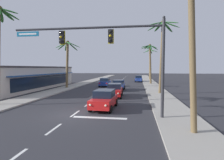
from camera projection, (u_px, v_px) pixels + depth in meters
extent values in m
plane|color=#2D2D33|center=(74.00, 115.00, 14.07)|extent=(220.00, 220.00, 0.00)
cube|color=#9E998E|center=(154.00, 88.00, 32.70)|extent=(3.20, 110.00, 0.14)
cube|color=#9E998E|center=(72.00, 86.00, 34.92)|extent=(3.20, 110.00, 0.14)
cube|color=silver|center=(11.00, 160.00, 7.12)|extent=(0.16, 2.00, 0.01)
cube|color=silver|center=(54.00, 129.00, 10.73)|extent=(0.16, 2.00, 0.01)
cube|color=silver|center=(75.00, 114.00, 14.34)|extent=(0.16, 2.00, 0.01)
cube|color=silver|center=(88.00, 104.00, 17.96)|extent=(0.16, 2.00, 0.01)
cube|color=silver|center=(96.00, 98.00, 21.57)|extent=(0.16, 2.00, 0.01)
cube|color=silver|center=(102.00, 94.00, 25.18)|extent=(0.16, 2.00, 0.01)
cube|color=silver|center=(107.00, 91.00, 28.79)|extent=(0.16, 2.00, 0.01)
cube|color=silver|center=(110.00, 88.00, 32.40)|extent=(0.16, 2.00, 0.01)
cube|color=silver|center=(113.00, 86.00, 36.01)|extent=(0.16, 2.00, 0.01)
cube|color=silver|center=(115.00, 84.00, 39.62)|extent=(0.16, 2.00, 0.01)
cube|color=silver|center=(117.00, 83.00, 43.23)|extent=(0.16, 2.00, 0.01)
cube|color=silver|center=(119.00, 82.00, 46.84)|extent=(0.16, 2.00, 0.01)
cube|color=silver|center=(120.00, 81.00, 50.45)|extent=(0.16, 2.00, 0.01)
cube|color=silver|center=(121.00, 80.00, 54.06)|extent=(0.16, 2.00, 0.01)
cube|color=silver|center=(122.00, 79.00, 57.67)|extent=(0.16, 2.00, 0.01)
cube|color=silver|center=(123.00, 79.00, 61.28)|extent=(0.16, 2.00, 0.01)
cube|color=silver|center=(124.00, 78.00, 64.89)|extent=(0.16, 2.00, 0.01)
cube|color=silver|center=(125.00, 78.00, 68.50)|extent=(0.16, 2.00, 0.01)
cube|color=silver|center=(125.00, 77.00, 72.11)|extent=(0.16, 2.00, 0.01)
cube|color=silver|center=(126.00, 77.00, 75.73)|extent=(0.16, 2.00, 0.01)
cube|color=silver|center=(127.00, 76.00, 79.34)|extent=(0.16, 2.00, 0.01)
cube|color=silver|center=(127.00, 76.00, 82.95)|extent=(0.16, 2.00, 0.01)
cube|color=silver|center=(100.00, 118.00, 13.16)|extent=(4.00, 0.44, 0.01)
cylinder|color=#2D2D33|center=(163.00, 70.00, 12.56)|extent=(0.22, 0.22, 7.05)
cylinder|color=#2D2D33|center=(86.00, 28.00, 13.15)|extent=(11.11, 0.16, 0.16)
sphere|color=#2D2D33|center=(164.00, 17.00, 12.32)|extent=(0.20, 0.20, 0.20)
cube|color=black|center=(111.00, 36.00, 12.91)|extent=(0.32, 0.26, 0.92)
sphere|color=black|center=(110.00, 31.00, 12.75)|extent=(0.17, 0.17, 0.17)
sphere|color=yellow|center=(110.00, 36.00, 12.77)|extent=(0.17, 0.17, 0.17)
sphere|color=black|center=(110.00, 40.00, 12.79)|extent=(0.17, 0.17, 0.17)
cube|color=yellow|center=(111.00, 36.00, 13.07)|extent=(0.42, 0.03, 1.04)
cube|color=black|center=(62.00, 37.00, 13.44)|extent=(0.32, 0.26, 0.92)
sphere|color=black|center=(61.00, 33.00, 13.28)|extent=(0.17, 0.17, 0.17)
sphere|color=yellow|center=(61.00, 37.00, 13.30)|extent=(0.17, 0.17, 0.17)
sphere|color=black|center=(61.00, 41.00, 13.32)|extent=(0.17, 0.17, 0.17)
cube|color=yellow|center=(63.00, 38.00, 13.60)|extent=(0.42, 0.03, 1.04)
cube|color=#196B93|center=(28.00, 34.00, 13.82)|extent=(1.81, 0.05, 0.36)
cube|color=white|center=(28.00, 34.00, 13.80)|extent=(1.45, 0.01, 0.12)
cube|color=red|center=(104.00, 101.00, 16.05)|extent=(1.93, 4.37, 0.72)
cube|color=black|center=(105.00, 93.00, 16.15)|extent=(1.69, 2.26, 0.64)
cylinder|color=black|center=(111.00, 109.00, 14.53)|extent=(0.25, 0.65, 0.64)
cylinder|color=black|center=(90.00, 108.00, 14.84)|extent=(0.25, 0.65, 0.64)
cylinder|color=black|center=(116.00, 102.00, 17.31)|extent=(0.25, 0.65, 0.64)
cylinder|color=black|center=(99.00, 102.00, 17.63)|extent=(0.25, 0.65, 0.64)
sphere|color=#F9EFC6|center=(106.00, 106.00, 13.81)|extent=(0.18, 0.18, 0.18)
sphere|color=#F9EFC6|center=(90.00, 105.00, 14.03)|extent=(0.18, 0.18, 0.18)
cube|color=red|center=(115.00, 97.00, 18.05)|extent=(0.24, 0.07, 0.20)
cube|color=red|center=(103.00, 96.00, 18.29)|extent=(0.24, 0.07, 0.20)
cube|color=red|center=(115.00, 91.00, 22.66)|extent=(1.91, 4.36, 0.72)
cube|color=black|center=(115.00, 86.00, 22.76)|extent=(1.68, 2.26, 0.64)
cylinder|color=black|center=(121.00, 96.00, 21.18)|extent=(0.24, 0.65, 0.64)
cylinder|color=black|center=(106.00, 96.00, 21.36)|extent=(0.24, 0.65, 0.64)
cylinder|color=black|center=(122.00, 93.00, 24.00)|extent=(0.24, 0.65, 0.64)
cylinder|color=black|center=(109.00, 93.00, 24.18)|extent=(0.24, 0.65, 0.64)
sphere|color=#F9EFC6|center=(118.00, 93.00, 20.43)|extent=(0.18, 0.18, 0.18)
sphere|color=#F9EFC6|center=(107.00, 93.00, 20.56)|extent=(0.18, 0.18, 0.18)
cube|color=red|center=(121.00, 89.00, 24.72)|extent=(0.24, 0.07, 0.20)
cube|color=red|center=(111.00, 89.00, 24.86)|extent=(0.24, 0.07, 0.20)
cube|color=navy|center=(118.00, 86.00, 29.31)|extent=(1.87, 4.34, 0.72)
cube|color=black|center=(118.00, 82.00, 29.41)|extent=(1.66, 2.24, 0.64)
cylinder|color=black|center=(123.00, 89.00, 27.79)|extent=(0.24, 0.65, 0.64)
cylinder|color=black|center=(112.00, 89.00, 28.08)|extent=(0.24, 0.65, 0.64)
cylinder|color=black|center=(124.00, 88.00, 30.58)|extent=(0.24, 0.65, 0.64)
cylinder|color=black|center=(114.00, 87.00, 30.87)|extent=(0.24, 0.65, 0.64)
sphere|color=#F9EFC6|center=(120.00, 87.00, 27.06)|extent=(0.18, 0.18, 0.18)
sphere|color=#F9EFC6|center=(112.00, 87.00, 27.27)|extent=(0.18, 0.18, 0.18)
cube|color=red|center=(124.00, 84.00, 31.31)|extent=(0.24, 0.07, 0.20)
cube|color=red|center=(116.00, 84.00, 31.53)|extent=(0.24, 0.07, 0.20)
cube|color=navy|center=(105.00, 83.00, 35.61)|extent=(1.82, 4.32, 0.72)
cube|color=black|center=(105.00, 80.00, 35.42)|extent=(1.63, 2.22, 0.64)
cylinder|color=black|center=(102.00, 84.00, 37.15)|extent=(0.23, 0.64, 0.64)
cylinder|color=black|center=(110.00, 84.00, 36.93)|extent=(0.23, 0.64, 0.64)
cylinder|color=black|center=(99.00, 85.00, 34.34)|extent=(0.23, 0.64, 0.64)
cylinder|color=black|center=(108.00, 85.00, 34.12)|extent=(0.23, 0.64, 0.64)
sphere|color=#B2B2AD|center=(104.00, 82.00, 37.83)|extent=(0.18, 0.18, 0.18)
sphere|color=#B2B2AD|center=(110.00, 82.00, 37.67)|extent=(0.18, 0.18, 0.18)
cube|color=red|center=(100.00, 83.00, 33.55)|extent=(0.24, 0.06, 0.20)
cube|color=red|center=(107.00, 83.00, 33.38)|extent=(0.24, 0.06, 0.20)
cube|color=navy|center=(139.00, 79.00, 47.16)|extent=(1.90, 4.35, 0.72)
cube|color=black|center=(139.00, 77.00, 47.26)|extent=(1.67, 2.25, 0.64)
cylinder|color=black|center=(142.00, 81.00, 45.64)|extent=(0.24, 0.65, 0.64)
cylinder|color=black|center=(135.00, 81.00, 45.94)|extent=(0.24, 0.65, 0.64)
cylinder|color=black|center=(142.00, 80.00, 48.42)|extent=(0.24, 0.65, 0.64)
cylinder|color=black|center=(136.00, 80.00, 48.72)|extent=(0.24, 0.65, 0.64)
sphere|color=#B2B2AD|center=(141.00, 80.00, 44.91)|extent=(0.18, 0.18, 0.18)
sphere|color=#B2B2AD|center=(136.00, 79.00, 45.13)|extent=(0.18, 0.18, 0.18)
cube|color=red|center=(141.00, 78.00, 49.16)|extent=(0.24, 0.07, 0.20)
cube|color=red|center=(137.00, 78.00, 49.39)|extent=(0.24, 0.07, 0.20)
ellipsoid|color=#2D702D|center=(9.00, 11.00, 16.67)|extent=(1.89, 0.58, 0.66)
ellipsoid|color=#2D702D|center=(9.00, 14.00, 17.15)|extent=(1.61, 1.41, 1.00)
ellipsoid|color=#2D702D|center=(7.00, 15.00, 17.56)|extent=(0.61, 1.84, 0.85)
ellipsoid|color=#2D702D|center=(1.00, 16.00, 17.48)|extent=(1.21, 1.67, 1.08)
cylinder|color=brown|center=(67.00, 66.00, 32.16)|extent=(0.73, 0.43, 8.16)
ellipsoid|color=#2D702D|center=(74.00, 45.00, 31.75)|extent=(2.37, 0.44, 1.15)
ellipsoid|color=#2D702D|center=(73.00, 46.00, 32.64)|extent=(1.62, 1.98, 1.52)
ellipsoid|color=#2D702D|center=(66.00, 47.00, 32.86)|extent=(1.53, 2.05, 1.51)
ellipsoid|color=#2D702D|center=(63.00, 46.00, 32.31)|extent=(2.27, 0.94, 1.43)
ellipsoid|color=#2D702D|center=(62.00, 45.00, 31.21)|extent=(1.85, 1.93, 1.34)
ellipsoid|color=#2D702D|center=(69.00, 43.00, 30.77)|extent=(1.64, 2.31, 0.82)
sphere|color=#4C4223|center=(68.00, 42.00, 31.86)|extent=(0.60, 0.60, 0.60)
cylinder|color=brown|center=(192.00, 56.00, 9.57)|extent=(0.74, 0.33, 8.58)
cylinder|color=brown|center=(161.00, 59.00, 24.91)|extent=(0.66, 0.38, 9.83)
ellipsoid|color=#2D702D|center=(171.00, 25.00, 24.19)|extent=(2.25, 0.89, 1.06)
ellipsoid|color=#2D702D|center=(168.00, 27.00, 25.17)|extent=(1.81, 1.73, 1.29)
ellipsoid|color=#2D702D|center=(159.00, 27.00, 25.61)|extent=(1.34, 2.18, 1.02)
ellipsoid|color=#2D702D|center=(155.00, 26.00, 24.96)|extent=(2.20, 0.87, 1.16)
ellipsoid|color=#2D702D|center=(155.00, 24.00, 24.38)|extent=(2.32, 1.10, 0.70)
ellipsoid|color=#2D702D|center=(162.00, 24.00, 23.63)|extent=(1.01, 2.20, 1.15)
ellipsoid|color=#2D702D|center=(171.00, 22.00, 23.72)|extent=(2.04, 1.79, 0.68)
sphere|color=#4C4223|center=(163.00, 22.00, 24.55)|extent=(0.60, 0.60, 0.60)
cylinder|color=brown|center=(150.00, 65.00, 40.44)|extent=(0.74, 0.43, 8.64)
ellipsoid|color=#1E5123|center=(154.00, 48.00, 40.01)|extent=(1.88, 0.54, 1.22)
ellipsoid|color=#1E5123|center=(153.00, 47.00, 40.60)|extent=(1.90, 1.43, 0.87)
ellipsoid|color=#1E5123|center=(150.00, 47.00, 41.16)|extent=(0.41, 2.01, 0.87)
ellipsoid|color=#1E5123|center=(147.00, 47.00, 41.07)|extent=(1.50, 1.89, 0.80)
ellipsoid|color=#1E5123|center=(145.00, 47.00, 40.50)|extent=(2.04, 0.75, 0.91)
ellipsoid|color=#1E5123|center=(145.00, 46.00, 40.04)|extent=(2.10, 0.95, 0.66)
ellipsoid|color=#1E5123|center=(148.00, 47.00, 39.43)|extent=(1.10, 1.88, 1.20)
ellipsoid|color=#1E5123|center=(151.00, 47.00, 39.33)|extent=(0.66, 1.86, 1.28)
ellipsoid|color=#1E5123|center=(153.00, 47.00, 39.43)|extent=(1.72, 1.67, 0.92)
sphere|color=#4C4223|center=(150.00, 45.00, 40.17)|extent=(0.60, 0.60, 0.60)
cylinder|color=brown|center=(150.00, 65.00, 55.72)|extent=(0.40, 0.36, 9.25)
ellipsoid|color=#2D702D|center=(154.00, 51.00, 55.20)|extent=(2.37, 0.55, 0.95)
ellipsoid|color=#2D702D|center=(151.00, 52.00, 56.39)|extent=(1.16, 2.22, 1.27)
ellipsoid|color=#2D702D|center=(148.00, 51.00, 56.57)|extent=(1.34, 2.38, 0.66)
ellipsoid|color=#2D702D|center=(146.00, 51.00, 55.57)|extent=(2.24, 0.47, 1.26)
ellipsoid|color=#2D702D|center=(148.00, 51.00, 54.68)|extent=(1.77, 2.04, 1.08)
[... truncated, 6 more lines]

